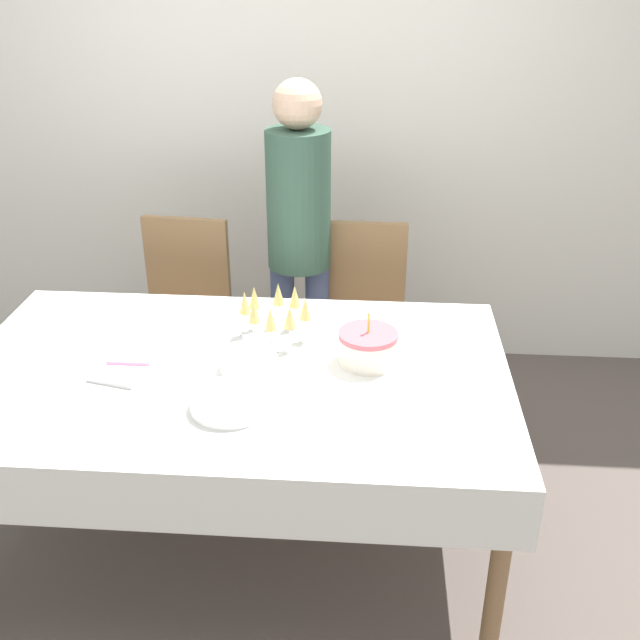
% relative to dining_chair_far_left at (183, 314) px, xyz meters
% --- Properties ---
extents(ground_plane, '(12.00, 12.00, 0.00)m').
position_rel_dining_chair_far_left_xyz_m(ground_plane, '(0.41, -0.89, -0.52)').
color(ground_plane, '#564C47').
extents(wall_back, '(8.00, 0.05, 2.70)m').
position_rel_dining_chair_far_left_xyz_m(wall_back, '(0.41, 0.70, 0.83)').
color(wall_back, silver).
rests_on(wall_back, ground_plane).
extents(dining_table, '(1.87, 1.15, 0.77)m').
position_rel_dining_chair_far_left_xyz_m(dining_table, '(0.41, -0.89, 0.15)').
color(dining_table, white).
rests_on(dining_table, ground_plane).
extents(dining_chair_far_left, '(0.46, 0.46, 0.95)m').
position_rel_dining_chair_far_left_xyz_m(dining_chair_far_left, '(0.00, 0.00, 0.00)').
color(dining_chair_far_left, olive).
rests_on(dining_chair_far_left, ground_plane).
extents(dining_chair_far_right, '(0.43, 0.43, 0.95)m').
position_rel_dining_chair_far_left_xyz_m(dining_chair_far_right, '(0.82, 0.00, 0.00)').
color(dining_chair_far_right, olive).
rests_on(dining_chair_far_right, ground_plane).
extents(birthday_cake, '(0.20, 0.20, 0.19)m').
position_rel_dining_chair_far_left_xyz_m(birthday_cake, '(0.86, -0.81, 0.30)').
color(birthday_cake, silver).
rests_on(birthday_cake, dining_table).
extents(champagne_tray, '(0.35, 0.35, 0.18)m').
position_rel_dining_chair_far_left_xyz_m(champagne_tray, '(0.52, -0.67, 0.33)').
color(champagne_tray, silver).
rests_on(champagne_tray, dining_table).
extents(plate_stack_main, '(0.25, 0.25, 0.04)m').
position_rel_dining_chair_far_left_xyz_m(plate_stack_main, '(0.44, -1.13, 0.27)').
color(plate_stack_main, white).
rests_on(plate_stack_main, dining_table).
extents(plate_stack_dessert, '(0.19, 0.19, 0.05)m').
position_rel_dining_chair_far_left_xyz_m(plate_stack_dessert, '(0.46, -0.90, 0.27)').
color(plate_stack_dessert, white).
rests_on(plate_stack_dessert, dining_table).
extents(cake_knife, '(0.29, 0.10, 0.00)m').
position_rel_dining_chair_far_left_xyz_m(cake_knife, '(0.88, -0.98, 0.25)').
color(cake_knife, silver).
rests_on(cake_knife, dining_table).
extents(fork_pile, '(0.18, 0.10, 0.02)m').
position_rel_dining_chair_far_left_xyz_m(fork_pile, '(0.03, -1.01, 0.26)').
color(fork_pile, silver).
rests_on(fork_pile, dining_table).
extents(napkin_pile, '(0.15, 0.15, 0.01)m').
position_rel_dining_chair_far_left_xyz_m(napkin_pile, '(0.04, -0.82, 0.25)').
color(napkin_pile, pink).
rests_on(napkin_pile, dining_table).
extents(person_standing, '(0.28, 0.28, 1.58)m').
position_rel_dining_chair_far_left_xyz_m(person_standing, '(0.54, 0.05, 0.43)').
color(person_standing, '#3F4C72').
rests_on(person_standing, ground_plane).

